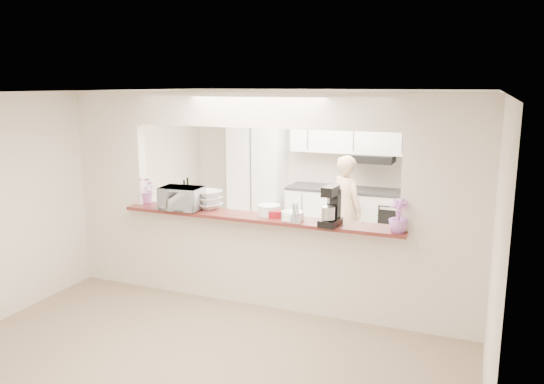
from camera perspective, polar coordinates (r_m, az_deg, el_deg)
The scene contains 19 objects.
floor at distance 6.50m, azimuth -1.25°, elevation -11.85°, with size 6.00×6.00×0.00m, color gray.
tile_overlay at distance 7.85m, azimuth 3.26°, elevation -7.64°, with size 5.00×2.90×0.01m, color beige.
partition at distance 6.07m, azimuth -1.31°, elevation 1.11°, with size 5.00×0.15×2.50m.
bar_counter at distance 6.29m, azimuth -1.29°, elevation -7.05°, with size 3.40×0.38×1.09m.
kitchen_cabinets at distance 8.74m, azimuth 4.66°, elevation 0.90°, with size 3.15×0.62×2.25m.
refrigerator at distance 8.32m, azimuth 19.35°, elevation -1.14°, with size 0.75×0.70×1.70m, color #ACABB0.
flower_left at distance 6.93m, azimuth -13.38°, elevation 0.26°, with size 0.31×0.27×0.35m, color #D973C0.
wine_bottle_a at distance 6.66m, azimuth -9.39°, elevation -0.42°, with size 0.07×0.07×0.33m.
wine_bottle_b at distance 6.63m, azimuth -9.03°, elevation -0.35°, with size 0.07×0.07×0.36m.
toaster_oven at distance 6.48m, azimuth -9.69°, elevation -0.67°, with size 0.50×0.34×0.28m, color #B7B7BC.
serving_bowls at distance 6.47m, azimuth -6.83°, elevation -0.85°, with size 0.30×0.30×0.22m, color silver.
plate_stack_a at distance 6.12m, azimuth -0.33°, elevation -1.96°, with size 0.27×0.27×0.12m.
plate_stack_b at distance 5.95m, azimuth 2.24°, elevation -2.53°, with size 0.26×0.26×0.09m.
red_bowl at distance 6.04m, azimuth 0.33°, elevation -2.37°, with size 0.17×0.17×0.08m, color maroon.
tan_bowl at distance 6.07m, azimuth 2.47°, elevation -2.33°, with size 0.15×0.15×0.07m, color tan.
utensil_caddy at distance 5.83m, azimuth 2.18°, elevation -2.36°, with size 0.24×0.16×0.21m.
stand_mixer at distance 5.69m, azimuth 6.36°, elevation -1.69°, with size 0.22×0.31×0.43m.
flower_right at distance 5.54m, azimuth 13.45°, elevation -2.52°, with size 0.19×0.19×0.35m, color #B56ECD.
person at distance 7.83m, azimuth 8.02°, elevation -1.84°, with size 0.57×0.38×1.57m, color tan.
Camera 1 is at (2.37, -5.48, 2.58)m, focal length 35.00 mm.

